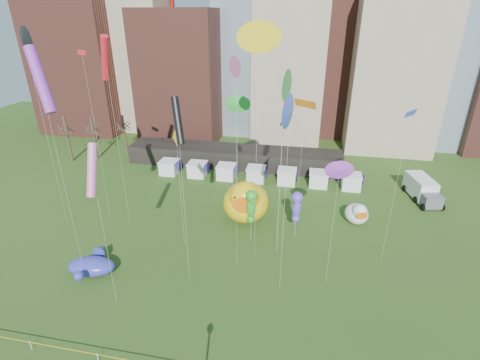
% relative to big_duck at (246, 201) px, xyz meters
% --- Properties ---
extents(skyline, '(101.00, 23.00, 68.00)m').
position_rel_big_duck_xyz_m(skyline, '(0.69, 37.69, 18.51)').
color(skyline, brown).
rests_on(skyline, ground).
extents(pavilion, '(38.00, 6.00, 3.20)m').
position_rel_big_duck_xyz_m(pavilion, '(-5.56, 18.63, -1.33)').
color(pavilion, black).
rests_on(pavilion, ground).
extents(vendor_tents, '(33.24, 2.80, 2.40)m').
position_rel_big_duck_xyz_m(vendor_tents, '(-0.54, 12.63, -1.82)').
color(vendor_tents, white).
rests_on(vendor_tents, ground).
extents(bare_trees, '(8.44, 6.44, 8.50)m').
position_rel_big_duck_xyz_m(bare_trees, '(-31.73, 17.17, 1.09)').
color(bare_trees, '#382B21').
rests_on(bare_trees, ground).
extents(big_duck, '(6.73, 8.58, 6.37)m').
position_rel_big_duck_xyz_m(big_duck, '(0.00, 0.00, 0.00)').
color(big_duck, yellow).
rests_on(big_duck, ground).
extents(small_duck, '(3.57, 4.37, 3.17)m').
position_rel_big_duck_xyz_m(small_duck, '(14.35, 2.16, -1.47)').
color(small_duck, white).
rests_on(small_duck, ground).
extents(seahorse_green, '(1.85, 2.09, 6.76)m').
position_rel_big_duck_xyz_m(seahorse_green, '(1.42, -4.35, 2.03)').
color(seahorse_green, silver).
rests_on(seahorse_green, ground).
extents(seahorse_purple, '(1.41, 1.75, 6.26)m').
position_rel_big_duck_xyz_m(seahorse_purple, '(6.63, -2.82, 1.65)').
color(seahorse_purple, silver).
rests_on(seahorse_purple, ground).
extents(whale_inflatable, '(5.28, 6.46, 2.20)m').
position_rel_big_duck_xyz_m(whale_inflatable, '(-13.95, -13.62, -1.92)').
color(whale_inflatable, '#403CA5').
rests_on(whale_inflatable, ground).
extents(box_truck, '(4.21, 7.74, 3.12)m').
position_rel_big_duck_xyz_m(box_truck, '(24.34, 11.19, -1.32)').
color(box_truck, white).
rests_on(box_truck, ground).
extents(kite_0, '(1.65, 1.19, 21.35)m').
position_rel_big_duck_xyz_m(kite_0, '(-18.23, -2.51, 17.68)').
color(kite_0, silver).
rests_on(kite_0, ground).
extents(kite_1, '(1.06, 2.55, 15.84)m').
position_rel_big_duck_xyz_m(kite_1, '(-9.39, -17.11, 10.80)').
color(kite_1, silver).
rests_on(kite_1, ground).
extents(kite_2, '(1.69, 2.25, 19.00)m').
position_rel_big_duck_xyz_m(kite_2, '(-3.27, -13.46, 14.15)').
color(kite_2, silver).
rests_on(kite_2, ground).
extents(kite_3, '(2.34, 0.30, 15.34)m').
position_rel_big_duck_xyz_m(kite_3, '(-2.23, 5.75, 11.23)').
color(kite_3, silver).
rests_on(kite_3, ground).
extents(kite_4, '(1.63, 2.46, 13.64)m').
position_rel_big_duck_xyz_m(kite_4, '(-6.25, -6.58, 10.22)').
color(kite_4, silver).
rests_on(kite_4, ground).
extents(kite_5, '(0.76, 2.74, 19.40)m').
position_rel_big_duck_xyz_m(kite_5, '(5.72, -12.41, 15.10)').
color(kite_5, silver).
rests_on(kite_5, ground).
extents(kite_6, '(2.83, 2.19, 15.52)m').
position_rel_big_duck_xyz_m(kite_6, '(6.60, 3.85, 12.03)').
color(kite_6, silver).
rests_on(kite_6, ground).
extents(kite_7, '(3.08, 2.64, 22.82)m').
position_rel_big_duck_xyz_m(kite_7, '(-14.52, -14.32, 17.19)').
color(kite_7, silver).
rests_on(kite_7, ground).
extents(kite_8, '(2.62, 2.69, 23.12)m').
position_rel_big_duck_xyz_m(kite_8, '(-14.96, -3.37, 17.70)').
color(kite_8, silver).
rests_on(kite_8, ground).
extents(kite_9, '(1.19, 1.62, 21.84)m').
position_rel_big_duck_xyz_m(kite_9, '(0.79, -9.53, 17.94)').
color(kite_9, silver).
rests_on(kite_9, ground).
extents(kite_10, '(2.63, 2.08, 23.94)m').
position_rel_big_duck_xyz_m(kite_10, '(-22.45, -5.75, 19.50)').
color(kite_10, silver).
rests_on(kite_10, ground).
extents(kite_11, '(0.75, 3.02, 20.45)m').
position_rel_big_duck_xyz_m(kite_11, '(4.78, -6.30, 16.01)').
color(kite_11, silver).
rests_on(kite_11, ground).
extents(kite_12, '(2.62, 1.27, 24.54)m').
position_rel_big_duck_xyz_m(kite_12, '(2.40, -7.58, 20.25)').
color(kite_12, silver).
rests_on(kite_12, ground).
extents(kite_13, '(1.41, 1.69, 16.97)m').
position_rel_big_duck_xyz_m(kite_13, '(16.43, -5.36, 13.49)').
color(kite_13, silver).
rests_on(kite_13, ground).
extents(kite_14, '(0.54, 1.77, 15.31)m').
position_rel_big_duck_xyz_m(kite_14, '(4.64, -4.60, 11.87)').
color(kite_14, silver).
rests_on(kite_14, ground).
extents(kite_15, '(1.76, 0.53, 13.30)m').
position_rel_big_duck_xyz_m(kite_15, '(10.27, -10.19, 9.47)').
color(kite_15, silver).
rests_on(kite_15, ground).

